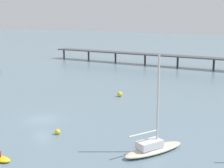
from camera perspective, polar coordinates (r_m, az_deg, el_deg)
The scene contains 4 objects.
ground_plane at distance 44.41m, azimuth -11.79°, elevation -5.91°, with size 400.00×400.00×0.00m, color slate.
sailboat_cream at distance 33.50m, azimuth 6.95°, elevation -10.50°, with size 4.74×7.04×9.59m.
mooring_buoy_mid at distance 55.32m, azimuth 1.32°, elevation -1.71°, with size 0.86×0.86×0.86m, color yellow.
mooring_buoy_inner at distance 38.70m, azimuth -9.20°, elevation -7.97°, with size 0.63×0.63×0.63m, color yellow.
Camera 1 is at (28.79, -31.12, 13.23)m, focal length 54.01 mm.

